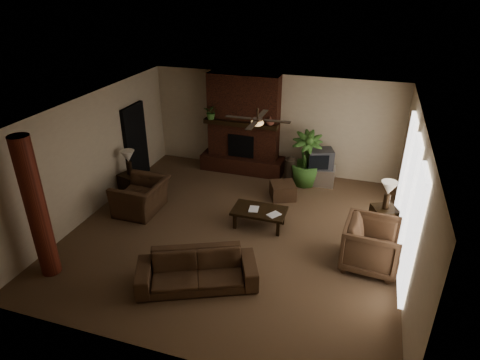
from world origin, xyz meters
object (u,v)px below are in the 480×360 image
(floor_plant, at_px, (305,170))
(side_table_left, at_px, (131,183))
(armchair_right, at_px, (372,243))
(log_column, at_px, (36,209))
(ottoman, at_px, (283,191))
(coffee_table, at_px, (259,212))
(armchair_left, at_px, (141,192))
(side_table_right, at_px, (383,218))
(lamp_right, at_px, (389,190))
(sofa, at_px, (197,265))
(lamp_left, at_px, (128,158))
(tv_stand, at_px, (318,175))
(floor_vase, at_px, (291,168))

(floor_plant, height_order, side_table_left, floor_plant)
(armchair_right, xyz_separation_m, floor_plant, (-1.83, 3.16, -0.12))
(log_column, bearing_deg, ottoman, 49.61)
(armchair_right, bearing_deg, floor_plant, 34.80)
(coffee_table, bearing_deg, floor_plant, 75.71)
(armchair_left, height_order, side_table_right, armchair_left)
(floor_plant, distance_m, lamp_right, 2.75)
(side_table_left, bearing_deg, sofa, -42.56)
(log_column, height_order, lamp_left, log_column)
(armchair_right, height_order, tv_stand, armchair_right)
(armchair_left, relative_size, floor_vase, 1.57)
(armchair_right, bearing_deg, floor_vase, 40.11)
(sofa, xyz_separation_m, floor_vase, (0.79, 4.66, 0.00))
(floor_plant, height_order, lamp_right, lamp_right)
(armchair_left, relative_size, side_table_left, 2.20)
(side_table_left, bearing_deg, armchair_left, -45.53)
(ottoman, distance_m, side_table_right, 2.58)
(sofa, xyz_separation_m, side_table_right, (3.25, 2.99, -0.15))
(log_column, xyz_separation_m, coffee_table, (3.41, 2.78, -1.03))
(lamp_left, height_order, side_table_right, lamp_left)
(sofa, relative_size, lamp_right, 3.36)
(armchair_left, bearing_deg, ottoman, 118.54)
(coffee_table, relative_size, lamp_left, 1.85)
(sofa, xyz_separation_m, lamp_left, (-3.05, 2.80, 0.57))
(armchair_left, height_order, floor_plant, armchair_left)
(sofa, distance_m, tv_stand, 5.09)
(sofa, relative_size, floor_plant, 1.47)
(sofa, distance_m, lamp_right, 4.44)
(armchair_left, relative_size, tv_stand, 1.42)
(armchair_right, xyz_separation_m, ottoman, (-2.23, 2.22, -0.33))
(armchair_left, xyz_separation_m, floor_plant, (3.51, 2.63, -0.11))
(armchair_right, height_order, ottoman, armchair_right)
(lamp_left, bearing_deg, lamp_right, 1.60)
(sofa, xyz_separation_m, lamp_right, (3.25, 2.97, 0.57))
(log_column, xyz_separation_m, lamp_right, (6.10, 3.49, -0.40))
(side_table_left, relative_size, side_table_right, 1.00)
(side_table_right, bearing_deg, armchair_left, -170.54)
(armchair_right, distance_m, ottoman, 3.17)
(coffee_table, bearing_deg, side_table_right, 15.19)
(sofa, relative_size, floor_vase, 2.84)
(ottoman, bearing_deg, armchair_left, -151.50)
(armchair_right, bearing_deg, coffee_table, 78.10)
(floor_plant, bearing_deg, armchair_left, -143.14)
(armchair_left, bearing_deg, log_column, -11.40)
(armchair_left, bearing_deg, coffee_table, 93.99)
(ottoman, bearing_deg, lamp_left, -166.02)
(armchair_left, distance_m, floor_plant, 4.39)
(floor_vase, bearing_deg, armchair_left, -140.22)
(lamp_left, relative_size, side_table_right, 1.18)
(tv_stand, relative_size, side_table_left, 1.55)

